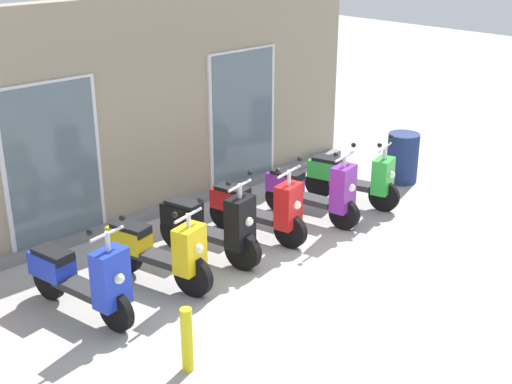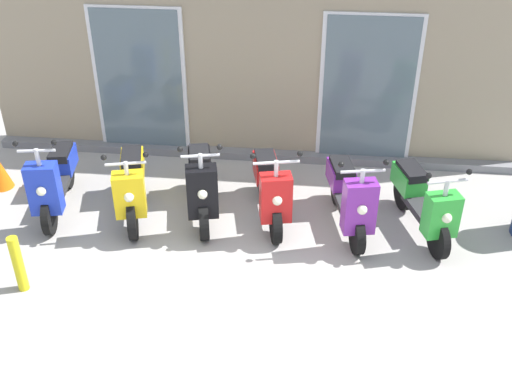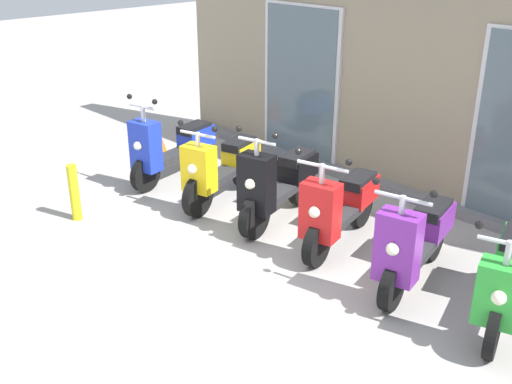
# 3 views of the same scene
# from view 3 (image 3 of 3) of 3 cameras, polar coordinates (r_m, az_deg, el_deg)

# --- Properties ---
(ground_plane) EXTENTS (40.00, 40.00, 0.00)m
(ground_plane) POSITION_cam_3_polar(r_m,az_deg,el_deg) (6.29, -3.13, -7.63)
(ground_plane) COLOR #A8A39E
(storefront_facade) EXTENTS (8.12, 0.50, 3.25)m
(storefront_facade) POSITION_cam_3_polar(r_m,az_deg,el_deg) (8.05, 14.28, 10.71)
(storefront_facade) COLOR gray
(storefront_facade) RESTS_ON ground_plane
(scooter_blue) EXTENTS (0.63, 1.62, 1.29)m
(scooter_blue) POSITION_cam_3_polar(r_m,az_deg,el_deg) (8.49, -7.91, 4.24)
(scooter_blue) COLOR black
(scooter_blue) RESTS_ON ground_plane
(scooter_yellow) EXTENTS (0.72, 1.59, 1.17)m
(scooter_yellow) POSITION_cam_3_polar(r_m,az_deg,el_deg) (7.73, -3.22, 2.35)
(scooter_yellow) COLOR black
(scooter_yellow) RESTS_ON ground_plane
(scooter_black) EXTENTS (0.68, 1.59, 1.28)m
(scooter_black) POSITION_cam_3_polar(r_m,az_deg,el_deg) (7.17, 2.07, 0.81)
(scooter_black) COLOR black
(scooter_black) RESTS_ON ground_plane
(scooter_red) EXTENTS (0.73, 1.58, 1.23)m
(scooter_red) POSITION_cam_3_polar(r_m,az_deg,el_deg) (6.68, 7.91, -1.42)
(scooter_red) COLOR black
(scooter_red) RESTS_ON ground_plane
(scooter_purple) EXTENTS (0.69, 1.57, 1.24)m
(scooter_purple) POSITION_cam_3_polar(r_m,az_deg,el_deg) (6.08, 14.70, -4.45)
(scooter_purple) COLOR black
(scooter_purple) RESTS_ON ground_plane
(scooter_green) EXTENTS (0.76, 1.54, 1.16)m
(scooter_green) POSITION_cam_3_polar(r_m,az_deg,el_deg) (5.76, 22.56, -7.35)
(scooter_green) COLOR black
(scooter_green) RESTS_ON ground_plane
(curb_bollard) EXTENTS (0.12, 0.12, 0.70)m
(curb_bollard) POSITION_cam_3_polar(r_m,az_deg,el_deg) (7.57, -16.66, -0.05)
(curb_bollard) COLOR yellow
(curb_bollard) RESTS_ON ground_plane
(traffic_cone) EXTENTS (0.32, 0.32, 0.52)m
(traffic_cone) POSITION_cam_3_polar(r_m,az_deg,el_deg) (9.65, -9.35, 5.13)
(traffic_cone) COLOR orange
(traffic_cone) RESTS_ON ground_plane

